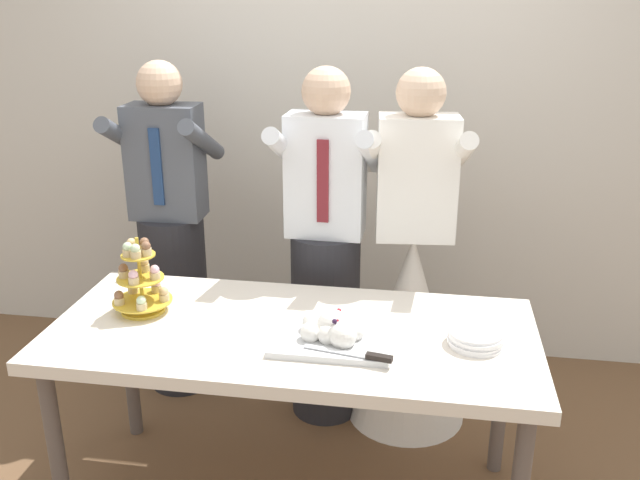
# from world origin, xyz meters

# --- Properties ---
(rear_wall) EXTENTS (5.20, 0.10, 2.90)m
(rear_wall) POSITION_xyz_m (0.00, 1.41, 1.45)
(rear_wall) COLOR beige
(rear_wall) RESTS_ON ground_plane
(dessert_table) EXTENTS (1.80, 0.80, 0.78)m
(dessert_table) POSITION_xyz_m (0.00, 0.00, 0.70)
(dessert_table) COLOR silver
(dessert_table) RESTS_ON ground_plane
(cupcake_stand) EXTENTS (0.23, 0.23, 0.31)m
(cupcake_stand) POSITION_xyz_m (-0.60, 0.05, 0.90)
(cupcake_stand) COLOR gold
(cupcake_stand) RESTS_ON dessert_table
(main_cake_tray) EXTENTS (0.43, 0.32, 0.12)m
(main_cake_tray) POSITION_xyz_m (0.17, -0.08, 0.81)
(main_cake_tray) COLOR silver
(main_cake_tray) RESTS_ON dessert_table
(plate_stack) EXTENTS (0.20, 0.20, 0.05)m
(plate_stack) POSITION_xyz_m (0.67, -0.02, 0.80)
(plate_stack) COLOR white
(plate_stack) RESTS_ON dessert_table
(person_groom) EXTENTS (0.47, 0.50, 1.66)m
(person_groom) POSITION_xyz_m (0.03, 0.66, 0.75)
(person_groom) COLOR #232328
(person_groom) RESTS_ON ground_plane
(person_bride) EXTENTS (0.56, 0.56, 1.66)m
(person_bride) POSITION_xyz_m (0.42, 0.68, 0.58)
(person_bride) COLOR white
(person_bride) RESTS_ON ground_plane
(person_guest) EXTENTS (0.47, 0.50, 1.66)m
(person_guest) POSITION_xyz_m (-0.76, 0.78, 0.75)
(person_guest) COLOR #232328
(person_guest) RESTS_ON ground_plane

